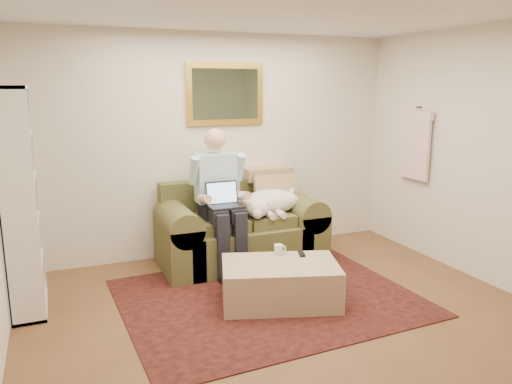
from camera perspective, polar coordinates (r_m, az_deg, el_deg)
room_shell at (r=4.00m, az=4.87°, el=1.97°), size 4.51×5.00×2.61m
rug at (r=4.90m, az=1.35°, el=-11.95°), size 2.79×2.27×0.01m
sofa at (r=5.74m, az=-1.80°, el=-4.95°), size 1.83×0.93×1.10m
seated_man at (r=5.38m, az=-3.95°, el=-1.12°), size 0.60×0.86×1.54m
laptop at (r=5.31m, az=-3.71°, el=-0.89°), size 0.36×0.28×0.26m
sleeping_dog at (r=5.68m, az=1.61°, el=-1.12°), size 0.75×0.47×0.28m
ottoman at (r=4.73m, az=2.77°, el=-10.36°), size 1.22×0.97×0.39m
coffee_mug at (r=4.88m, az=2.58°, el=-6.59°), size 0.08×0.08×0.10m
tv_remote at (r=4.90m, az=5.22°, el=-7.04°), size 0.09×0.16×0.02m
bookshelf at (r=4.85m, az=-25.33°, el=-0.97°), size 0.28×0.80×2.00m
wall_mirror at (r=5.93m, az=-3.53°, el=11.11°), size 0.94×0.04×0.72m
hanging_shirt at (r=6.23m, az=17.74°, el=5.54°), size 0.06×0.52×0.90m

